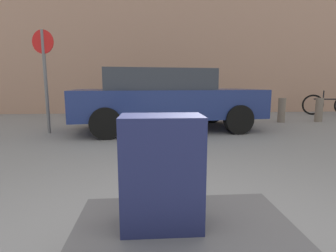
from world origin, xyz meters
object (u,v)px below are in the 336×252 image
object	(u,v)px
suitcase_navy_center	(162,172)
bollard_kerb_far	(319,110)
bollard_kerb_near	(231,111)
no_parking_sign	(45,70)
luggage_cart	(185,239)
bollard_kerb_mid	(282,110)
parked_car	(165,98)
bicycle_leaning	(329,105)

from	to	relation	value
suitcase_navy_center	bollard_kerb_far	xyz separation A→B (m)	(4.86, 5.90, -0.29)
bollard_kerb_near	no_parking_sign	xyz separation A→B (m)	(-4.55, -1.24, 1.04)
suitcase_navy_center	bollard_kerb_near	size ratio (longest dim) A/B	0.86
luggage_cart	bollard_kerb_mid	distance (m)	6.95
luggage_cart	parked_car	xyz separation A→B (m)	(0.21, 4.94, 0.49)
parked_car	bicycle_leaning	bearing A→B (deg)	23.12
parked_car	bollard_kerb_mid	size ratio (longest dim) A/B	6.49
luggage_cart	no_parking_sign	size ratio (longest dim) A/B	0.53
luggage_cart	bollard_kerb_near	bearing A→B (deg)	70.13
bollard_kerb_near	bollard_kerb_far	bearing A→B (deg)	0.00
parked_car	no_parking_sign	size ratio (longest dim) A/B	2.02
bollard_kerb_near	bollard_kerb_far	world-z (taller)	same
parked_car	no_parking_sign	distance (m)	2.70
luggage_cart	parked_car	size ratio (longest dim) A/B	0.26
bollard_kerb_mid	parked_car	bearing A→B (deg)	-163.83
parked_car	bollard_kerb_near	world-z (taller)	parked_car
bicycle_leaning	no_parking_sign	world-z (taller)	no_parking_sign
bicycle_leaning	bollard_kerb_far	distance (m)	2.09
luggage_cart	suitcase_navy_center	xyz separation A→B (m)	(-0.12, 0.03, 0.37)
parked_car	no_parking_sign	xyz separation A→B (m)	(-2.62, -0.25, 0.62)
suitcase_navy_center	bicycle_leaning	xyz separation A→B (m)	(6.27, 7.45, -0.26)
luggage_cart	bollard_kerb_mid	size ratio (longest dim) A/B	1.70
luggage_cart	bollard_kerb_near	xyz separation A→B (m)	(2.14, 5.93, 0.08)
bollard_kerb_near	no_parking_sign	size ratio (longest dim) A/B	0.31
bollard_kerb_near	bicycle_leaning	bearing A→B (deg)	21.13
luggage_cart	bollard_kerb_far	distance (m)	7.59
bollard_kerb_far	bollard_kerb_mid	bearing A→B (deg)	180.00
parked_car	luggage_cart	bearing A→B (deg)	-92.39
bollard_kerb_mid	bicycle_leaning	bearing A→B (deg)	31.46
parked_car	bollard_kerb_far	distance (m)	4.66
luggage_cart	bollard_kerb_near	world-z (taller)	bollard_kerb_near
no_parking_sign	bollard_kerb_near	bearing A→B (deg)	15.25
bollard_kerb_near	parked_car	bearing A→B (deg)	-152.93
luggage_cart	bicycle_leaning	size ratio (longest dim) A/B	0.69
parked_car	bollard_kerb_mid	world-z (taller)	parked_car
bollard_kerb_near	luggage_cart	bearing A→B (deg)	-109.87
luggage_cart	bicycle_leaning	distance (m)	9.68
parked_car	suitcase_navy_center	bearing A→B (deg)	-93.81
bicycle_leaning	luggage_cart	bearing A→B (deg)	-129.43
bollard_kerb_mid	bollard_kerb_far	size ratio (longest dim) A/B	1.00
suitcase_navy_center	bollard_kerb_far	distance (m)	7.65
luggage_cart	suitcase_navy_center	world-z (taller)	suitcase_navy_center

